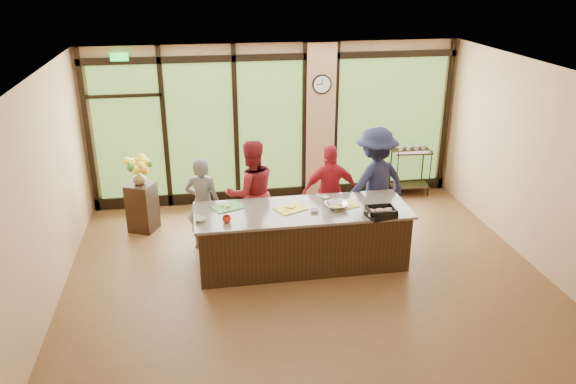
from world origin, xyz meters
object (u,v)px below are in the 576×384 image
object	(u,v)px
island_base	(302,238)
flower_stand	(142,207)
cook_left	(203,204)
roasting_pan	(381,214)
bar_cart	(411,165)
cook_right	(374,183)

from	to	relation	value
island_base	flower_stand	size ratio (longest dim) A/B	3.66
flower_stand	cook_left	bearing A→B (deg)	-15.21
cook_left	roasting_pan	size ratio (longest dim) A/B	3.92
bar_cart	cook_left	bearing A→B (deg)	-153.47
island_base	cook_left	distance (m)	1.69
cook_right	bar_cart	size ratio (longest dim) A/B	1.88
cook_right	bar_cart	distance (m)	2.14
roasting_pan	bar_cart	distance (m)	3.32
island_base	bar_cart	size ratio (longest dim) A/B	3.07
cook_left	bar_cart	xyz separation A→B (m)	(4.11, 1.66, -0.17)
island_base	roasting_pan	distance (m)	1.27
cook_right	flower_stand	xyz separation A→B (m)	(-3.84, 0.88, -0.53)
island_base	bar_cart	xyz separation A→B (m)	(2.66, 2.45, 0.17)
cook_left	roasting_pan	xyz separation A→B (m)	(2.52, -1.23, 0.18)
roasting_pan	island_base	bearing A→B (deg)	143.96
cook_right	flower_stand	size ratio (longest dim) A/B	2.24
cook_right	island_base	bearing A→B (deg)	8.91
roasting_pan	bar_cart	world-z (taller)	bar_cart
bar_cart	flower_stand	bearing A→B (deg)	-166.64
flower_stand	cook_right	bearing A→B (deg)	11.89
cook_right	bar_cart	world-z (taller)	cook_right
island_base	roasting_pan	world-z (taller)	roasting_pan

